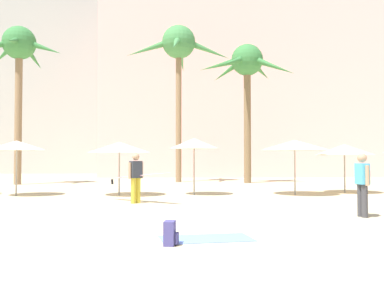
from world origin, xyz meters
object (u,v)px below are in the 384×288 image
at_px(palm_tree_far_left, 179,50).
at_px(beach_towel, 206,239).
at_px(cafe_umbrella_1, 295,145).
at_px(palm_tree_left, 19,53).
at_px(cafe_umbrella_0, 17,145).
at_px(cafe_umbrella_3, 119,147).
at_px(backpack, 170,234).
at_px(person_near_left, 136,176).
at_px(palm_tree_center, 247,69).
at_px(cafe_umbrella_2, 194,144).
at_px(person_mid_left, 362,182).
at_px(cafe_umbrella_6, 344,150).

relative_size(palm_tree_far_left, beach_towel, 5.93).
relative_size(cafe_umbrella_1, beach_towel, 1.64).
distance_m(palm_tree_left, cafe_umbrella_1, 17.12).
bearing_deg(cafe_umbrella_0, cafe_umbrella_1, 0.09).
height_order(cafe_umbrella_3, backpack, cafe_umbrella_3).
xyz_separation_m(palm_tree_far_left, person_near_left, (-1.50, -13.35, -7.63)).
relative_size(cafe_umbrella_1, backpack, 6.65).
height_order(palm_tree_center, backpack, palm_tree_center).
bearing_deg(cafe_umbrella_2, palm_tree_center, 67.62).
height_order(cafe_umbrella_0, beach_towel, cafe_umbrella_0).
height_order(cafe_umbrella_1, cafe_umbrella_3, cafe_umbrella_1).
distance_m(cafe_umbrella_1, person_mid_left, 7.12).
bearing_deg(palm_tree_center, backpack, -102.89).
relative_size(cafe_umbrella_0, cafe_umbrella_3, 0.89).
height_order(cafe_umbrella_6, beach_towel, cafe_umbrella_6).
bearing_deg(cafe_umbrella_1, palm_tree_far_left, 115.20).
height_order(cafe_umbrella_0, person_mid_left, cafe_umbrella_0).
height_order(palm_tree_center, cafe_umbrella_6, palm_tree_center).
height_order(palm_tree_far_left, cafe_umbrella_3, palm_tree_far_left).
height_order(cafe_umbrella_0, cafe_umbrella_1, cafe_umbrella_1).
relative_size(cafe_umbrella_0, person_mid_left, 1.39).
height_order(cafe_umbrella_6, backpack, cafe_umbrella_6).
bearing_deg(person_near_left, backpack, -31.38).
bearing_deg(cafe_umbrella_3, palm_tree_left, 131.16).
distance_m(palm_tree_center, cafe_umbrella_0, 15.02).
relative_size(palm_tree_far_left, cafe_umbrella_0, 4.45).
xyz_separation_m(cafe_umbrella_0, beach_towel, (7.07, -9.96, -2.03)).
relative_size(palm_tree_left, beach_towel, 5.42).
xyz_separation_m(palm_tree_left, backpack, (9.15, -18.39, -7.45)).
height_order(palm_tree_center, person_near_left, palm_tree_center).
bearing_deg(palm_tree_center, cafe_umbrella_0, -140.33).
bearing_deg(palm_tree_left, cafe_umbrella_6, -22.34).
height_order(palm_tree_left, cafe_umbrella_6, palm_tree_left).
relative_size(palm_tree_left, cafe_umbrella_0, 4.07).
height_order(palm_tree_left, cafe_umbrella_0, palm_tree_left).
distance_m(cafe_umbrella_3, cafe_umbrella_6, 9.78).
relative_size(palm_tree_far_left, person_near_left, 3.88).
bearing_deg(cafe_umbrella_3, cafe_umbrella_6, 6.26).
bearing_deg(cafe_umbrella_6, cafe_umbrella_2, -172.90).
distance_m(cafe_umbrella_0, backpack, 12.49).
bearing_deg(cafe_umbrella_0, palm_tree_far_left, 56.99).
relative_size(palm_tree_left, cafe_umbrella_3, 3.60).
relative_size(backpack, person_near_left, 0.16).
distance_m(palm_tree_far_left, cafe_umbrella_0, 13.80).
bearing_deg(beach_towel, palm_tree_left, 118.87).
xyz_separation_m(beach_towel, person_mid_left, (4.23, 2.96, 0.89)).
height_order(palm_tree_far_left, person_mid_left, palm_tree_far_left).
distance_m(palm_tree_center, cafe_umbrella_3, 12.42).
bearing_deg(person_near_left, palm_tree_left, 174.56).
height_order(palm_tree_left, cafe_umbrella_3, palm_tree_left).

